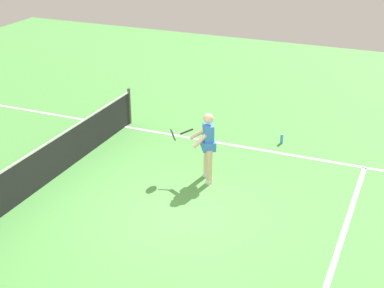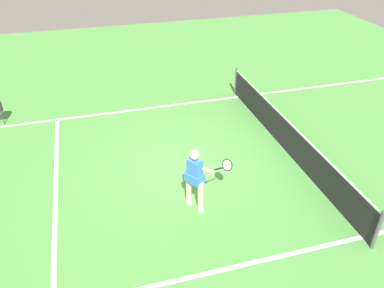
# 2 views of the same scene
# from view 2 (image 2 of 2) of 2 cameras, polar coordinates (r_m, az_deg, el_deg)

# --- Properties ---
(ground_plane) EXTENTS (28.20, 28.20, 0.00)m
(ground_plane) POSITION_cam_2_polar(r_m,az_deg,el_deg) (10.38, -1.71, -3.22)
(ground_plane) COLOR #4C9342
(service_line_marking) EXTENTS (7.12, 0.10, 0.01)m
(service_line_marking) POSITION_cam_2_polar(r_m,az_deg,el_deg) (10.25, -19.45, -5.88)
(service_line_marking) COLOR white
(service_line_marking) RESTS_ON ground
(sideline_left_marking) EXTENTS (0.10, 19.69, 0.01)m
(sideline_left_marking) POSITION_cam_2_polar(r_m,az_deg,el_deg) (13.36, -5.52, 5.41)
(sideline_left_marking) COLOR white
(sideline_left_marking) RESTS_ON ground
(sideline_right_marking) EXTENTS (0.10, 19.69, 0.01)m
(sideline_right_marking) POSITION_cam_2_polar(r_m,az_deg,el_deg) (7.88, 5.06, -17.88)
(sideline_right_marking) COLOR white
(sideline_right_marking) RESTS_ON ground
(court_net) EXTENTS (7.80, 0.08, 0.99)m
(court_net) POSITION_cam_2_polar(r_m,az_deg,el_deg) (11.13, 13.70, 1.32)
(court_net) COLOR #4C4C51
(court_net) RESTS_ON ground
(tennis_player) EXTENTS (0.68, 1.14, 1.55)m
(tennis_player) POSITION_cam_2_polar(r_m,az_deg,el_deg) (8.59, 0.57, -4.82)
(tennis_player) COLOR beige
(tennis_player) RESTS_ON ground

